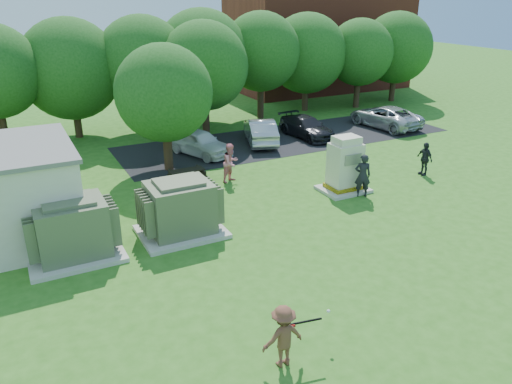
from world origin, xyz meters
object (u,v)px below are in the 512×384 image
picnic_table (187,175)px  person_at_picnic (231,163)px  transformer_left (72,230)px  person_by_generator (363,176)px  batter (283,336)px  car_white (200,142)px  car_silver_b (385,117)px  generator_cabinet (345,167)px  person_walking_right (425,159)px  car_silver_a (260,131)px  car_dark (307,127)px  transformer_right (180,209)px

picnic_table → person_at_picnic: (1.90, -0.66, 0.49)m
transformer_left → person_by_generator: (11.79, -0.14, -0.03)m
batter → transformer_left: bearing=-64.0°
batter → car_white: (4.18, 16.13, -0.12)m
batter → person_at_picnic: person_at_picnic is taller
person_at_picnic → car_silver_b: size_ratio=0.36×
generator_cabinet → car_white: 8.65m
person_walking_right → car_silver_a: person_walking_right is taller
batter → car_dark: 19.90m
person_by_generator → person_at_picnic: person_by_generator is taller
batter → person_by_generator: size_ratio=0.85×
person_at_picnic → car_silver_a: 6.44m
transformer_left → picnic_table: transformer_left is taller
generator_cabinet → car_dark: (3.24, 8.12, -0.48)m
transformer_right → person_by_generator: transformer_right is taller
car_white → car_silver_b: size_ratio=0.80×
car_white → transformer_left: bearing=-153.8°
person_walking_right → car_dark: 8.29m
transformer_right → picnic_table: transformer_right is taller
picnic_table → person_walking_right: person_walking_right is taller
person_by_generator → car_dark: bearing=-81.1°
transformer_right → generator_cabinet: size_ratio=1.21×
transformer_left → car_silver_b: bearing=22.6°
picnic_table → person_walking_right: bearing=-21.0°
person_at_picnic → picnic_table: bearing=136.5°
car_white → person_by_generator: bearing=-86.4°
person_walking_right → car_dark: size_ratio=0.38×
picnic_table → car_white: car_white is taller
transformer_left → car_dark: transformer_left is taller
batter → car_dark: batter is taller
transformer_left → person_by_generator: 11.79m
person_by_generator → transformer_left: bearing=26.3°
car_silver_a → person_at_picnic: bearing=69.3°
batter → car_silver_b: bearing=-135.4°
transformer_right → picnic_table: 5.13m
person_walking_right → car_silver_b: person_walking_right is taller
transformer_right → transformer_left: bearing=180.0°
transformer_left → person_walking_right: 16.16m
person_at_picnic → car_dark: 8.62m
car_silver_a → person_walking_right: bearing=137.4°
car_silver_a → car_dark: 3.06m
person_at_picnic → car_white: 4.46m
person_at_picnic → transformer_right: bearing=-157.9°
transformer_left → batter: transformer_left is taller
picnic_table → person_walking_right: size_ratio=0.97×
car_silver_b → person_walking_right: bearing=54.8°
batter → car_silver_b: 23.38m
transformer_left → generator_cabinet: size_ratio=1.21×
car_dark → person_at_picnic: bearing=-149.9°
generator_cabinet → person_walking_right: bearing=-0.5°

